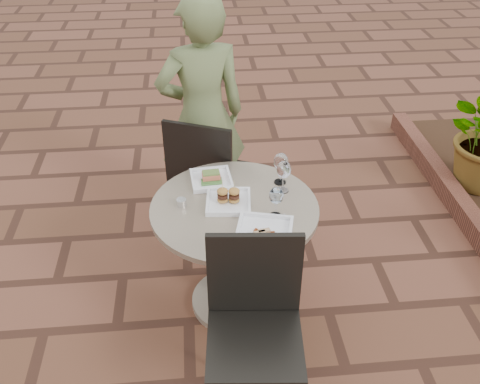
{
  "coord_description": "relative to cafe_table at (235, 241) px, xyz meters",
  "views": [
    {
      "loc": [
        -0.32,
        -2.56,
        2.43
      ],
      "look_at": [
        -0.1,
        -0.29,
        0.82
      ],
      "focal_mm": 40.0,
      "sensor_mm": 36.0,
      "label": 1
    }
  ],
  "objects": [
    {
      "name": "chair_near",
      "position": [
        0.04,
        -0.59,
        0.07
      ],
      "size": [
        0.48,
        0.48,
        0.93
      ],
      "rotation": [
        0.0,
        0.0,
        -0.09
      ],
      "color": "black",
      "rests_on": "ground"
    },
    {
      "name": "diner",
      "position": [
        -0.13,
        0.89,
        0.33
      ],
      "size": [
        0.66,
        0.5,
        1.62
      ],
      "primitive_type": "imported",
      "rotation": [
        0.0,
        0.0,
        3.35
      ],
      "color": "#576336",
      "rests_on": "ground"
    },
    {
      "name": "plate_salmon",
      "position": [
        -0.11,
        0.25,
        0.26
      ],
      "size": [
        0.24,
        0.24,
        0.06
      ],
      "rotation": [
        0.0,
        0.0,
        0.08
      ],
      "color": "white",
      "rests_on": "cafe_table"
    },
    {
      "name": "planter_curb",
      "position": [
        1.73,
        0.59,
        -0.41
      ],
      "size": [
        0.12,
        3.0,
        0.15
      ],
      "primitive_type": "cube",
      "color": "brown",
      "rests_on": "ground"
    },
    {
      "name": "cutlery_set",
      "position": [
        0.23,
        -0.18,
        0.25
      ],
      "size": [
        0.11,
        0.19,
        0.0
      ],
      "primitive_type": null,
      "rotation": [
        0.0,
        0.0,
        -0.17
      ],
      "color": "silver",
      "rests_on": "cafe_table"
    },
    {
      "name": "plate_sliders",
      "position": [
        -0.03,
        0.03,
        0.27
      ],
      "size": [
        0.26,
        0.26,
        0.15
      ],
      "rotation": [
        0.0,
        0.0,
        -0.09
      ],
      "color": "white",
      "rests_on": "cafe_table"
    },
    {
      "name": "steel_ramekin",
      "position": [
        -0.28,
        0.03,
        0.27
      ],
      "size": [
        0.07,
        0.07,
        0.04
      ],
      "primitive_type": "cylinder",
      "rotation": [
        0.0,
        0.0,
        -0.3
      ],
      "color": "silver",
      "rests_on": "cafe_table"
    },
    {
      "name": "wine_glass_right",
      "position": [
        0.2,
        -0.11,
        0.37
      ],
      "size": [
        0.08,
        0.08,
        0.18
      ],
      "color": "white",
      "rests_on": "cafe_table"
    },
    {
      "name": "wine_glass_far",
      "position": [
        0.28,
        0.12,
        0.38
      ],
      "size": [
        0.08,
        0.08,
        0.19
      ],
      "color": "white",
      "rests_on": "cafe_table"
    },
    {
      "name": "wine_glass_mid",
      "position": [
        0.28,
        0.2,
        0.38
      ],
      "size": [
        0.08,
        0.08,
        0.19
      ],
      "color": "white",
      "rests_on": "cafe_table"
    },
    {
      "name": "chair_far",
      "position": [
        -0.14,
        0.65,
        0.07
      ],
      "size": [
        0.58,
        0.58,
        0.93
      ],
      "rotation": [
        0.0,
        0.0,
        2.74
      ],
      "color": "black",
      "rests_on": "ground"
    },
    {
      "name": "cafe_table",
      "position": [
        0.0,
        0.0,
        0.0
      ],
      "size": [
        0.9,
        0.9,
        0.73
      ],
      "color": "gray",
      "rests_on": "ground"
    },
    {
      "name": "ground",
      "position": [
        0.13,
        0.29,
        -0.48
      ],
      "size": [
        60.0,
        60.0,
        0.0
      ],
      "primitive_type": "plane",
      "color": "brown",
      "rests_on": "ground"
    },
    {
      "name": "plate_tuna",
      "position": [
        0.12,
        -0.25,
        0.26
      ],
      "size": [
        0.33,
        0.33,
        0.03
      ],
      "rotation": [
        0.0,
        0.0,
        -0.25
      ],
      "color": "white",
      "rests_on": "cafe_table"
    }
  ]
}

